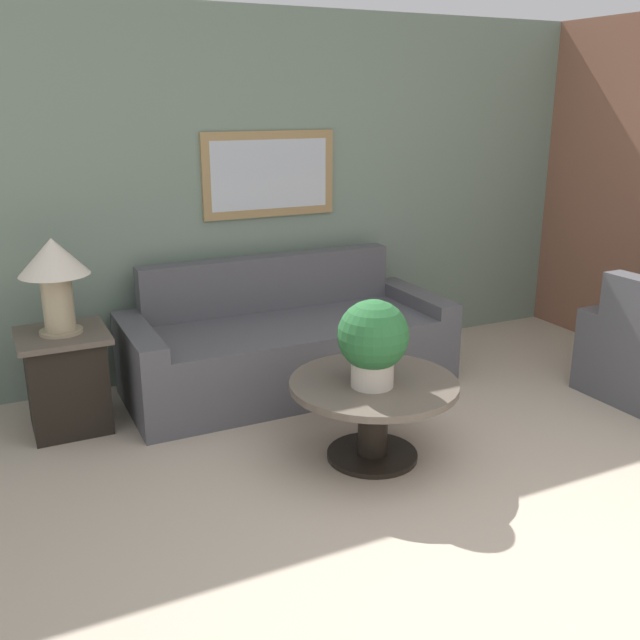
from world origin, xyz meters
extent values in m
plane|color=tan|center=(0.00, 0.00, 0.00)|extent=(20.00, 20.00, 0.00)
cube|color=slate|center=(0.00, 3.12, 1.30)|extent=(7.16, 0.06, 2.60)
cube|color=#997A4C|center=(-0.10, 3.08, 1.45)|extent=(1.02, 0.03, 0.62)
cube|color=#B2BCC6|center=(-0.10, 3.07, 1.45)|extent=(0.90, 0.01, 0.50)
cube|color=#4C4C51|center=(-0.20, 2.52, 0.24)|extent=(1.91, 0.92, 0.49)
cube|color=#4C4C51|center=(-0.20, 2.90, 0.69)|extent=(1.91, 0.16, 0.40)
cube|color=#4C4C51|center=(-1.24, 2.52, 0.29)|extent=(0.18, 0.92, 0.59)
cube|color=#4C4C51|center=(0.85, 2.52, 0.29)|extent=(0.18, 0.92, 0.59)
cube|color=#4C4C51|center=(2.04, 1.57, 0.29)|extent=(0.86, 0.20, 0.59)
cylinder|color=black|center=(-0.19, 1.36, 0.01)|extent=(0.52, 0.52, 0.03)
cylinder|color=black|center=(-0.19, 1.36, 0.23)|extent=(0.17, 0.17, 0.40)
cylinder|color=brown|center=(-0.19, 1.36, 0.45)|extent=(0.95, 0.95, 0.04)
cube|color=black|center=(-1.70, 2.53, 0.30)|extent=(0.45, 0.45, 0.59)
cube|color=brown|center=(-1.70, 2.53, 0.61)|extent=(0.53, 0.53, 0.03)
cylinder|color=tan|center=(-1.70, 2.53, 0.64)|extent=(0.25, 0.25, 0.02)
cylinder|color=tan|center=(-1.70, 2.53, 0.82)|extent=(0.18, 0.18, 0.34)
cone|color=beige|center=(-1.70, 2.53, 1.10)|extent=(0.41, 0.41, 0.22)
cylinder|color=beige|center=(-0.23, 1.30, 0.55)|extent=(0.24, 0.24, 0.15)
sphere|color=#235B2D|center=(-0.23, 1.30, 0.77)|extent=(0.39, 0.39, 0.39)
camera|label=1|loc=(-2.07, -1.84, 1.99)|focal=40.00mm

